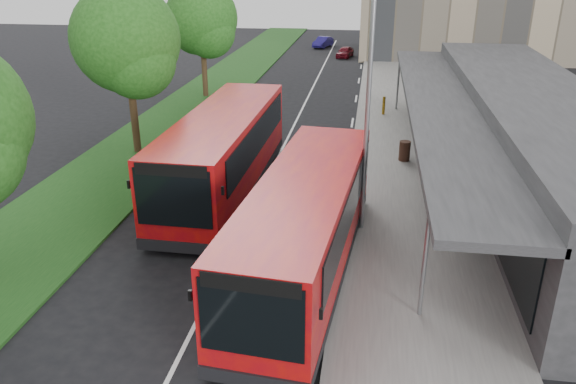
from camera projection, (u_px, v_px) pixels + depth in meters
name	position (u px, v px, depth m)	size (l,w,h in m)	color
ground	(233.00, 249.00, 18.71)	(120.00, 120.00, 0.00)	black
pavement	(397.00, 106.00, 36.08)	(5.00, 80.00, 0.15)	slate
grass_verge	(202.00, 100.00, 37.86)	(5.00, 80.00, 0.10)	#164114
lane_centre_line	(294.00, 125.00, 32.37)	(0.12, 70.00, 0.01)	silver
kerb_dashes	(354.00, 110.00, 35.57)	(0.12, 56.00, 0.01)	silver
station_building	(526.00, 135.00, 23.73)	(7.70, 26.00, 4.00)	#28292B
tree_mid	(127.00, 46.00, 25.89)	(4.98, 4.98, 8.01)	#382416
tree_far	(202.00, 23.00, 36.92)	(4.74, 4.74, 7.61)	#382416
lamp_post_near	(366.00, 101.00, 18.13)	(1.44, 0.28, 8.00)	gray
lamp_post_far	(372.00, 27.00, 36.35)	(1.44, 0.28, 8.00)	gray
bus_main	(305.00, 226.00, 16.75)	(3.72, 11.10, 3.09)	red
bus_second	(224.00, 153.00, 22.70)	(3.18, 11.64, 3.28)	red
litter_bin	(405.00, 151.00, 26.21)	(0.52, 0.52, 0.93)	#361F16
bollard	(384.00, 105.00, 33.81)	(0.17, 0.17, 1.07)	orange
car_near	(345.00, 52.00, 53.53)	(1.21, 3.00, 1.02)	maroon
car_far	(323.00, 42.00, 59.35)	(1.16, 3.32, 1.09)	navy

